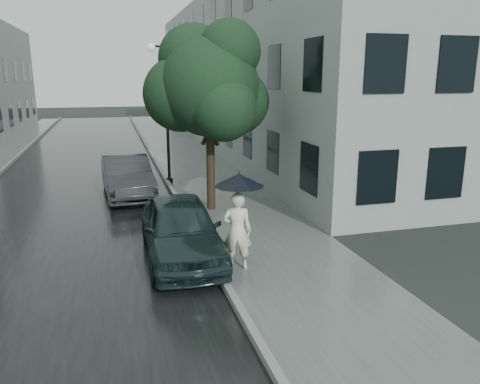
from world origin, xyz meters
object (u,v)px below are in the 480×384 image
object	(u,v)px
street_tree	(209,85)
lamp_post	(163,106)
car_near	(181,229)
pedestrian	(237,231)
car_far	(127,176)

from	to	relation	value
street_tree	lamp_post	distance (m)	4.32
lamp_post	car_near	distance (m)	8.63
pedestrian	car_far	size ratio (longest dim) A/B	0.40
car_near	car_far	bearing A→B (deg)	99.50
pedestrian	car_far	bearing A→B (deg)	-57.39
lamp_post	car_far	distance (m)	3.39
street_tree	car_far	distance (m)	4.78
street_tree	lamp_post	world-z (taller)	street_tree
pedestrian	street_tree	distance (m)	6.02
pedestrian	street_tree	xyz separation A→B (m)	(0.46, 5.14, 3.11)
street_tree	car_far	world-z (taller)	street_tree
street_tree	lamp_post	size ratio (longest dim) A/B	1.09
lamp_post	car_near	size ratio (longest dim) A/B	1.26
street_tree	car_far	bearing A→B (deg)	138.14
car_near	car_far	xyz separation A→B (m)	(-1.00, 6.49, -0.00)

